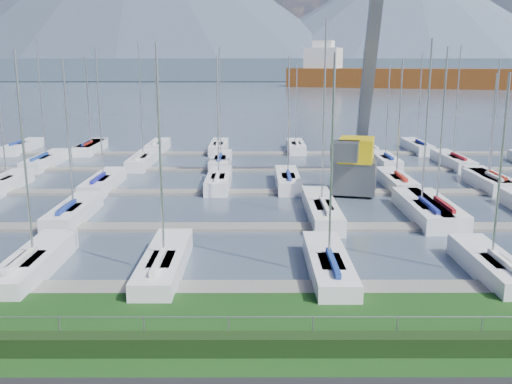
{
  "coord_description": "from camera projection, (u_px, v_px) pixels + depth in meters",
  "views": [
    {
      "loc": [
        -0.05,
        -18.64,
        9.99
      ],
      "look_at": [
        0.0,
        12.0,
        3.0
      ],
      "focal_mm": 40.0,
      "sensor_mm": 36.0,
      "label": 1
    }
  ],
  "objects": [
    {
      "name": "water",
      "position": [
        255.0,
        84.0,
        273.98
      ],
      "size": [
        800.0,
        540.0,
        0.2
      ],
      "primitive_type": "cube",
      "color": "#435062"
    },
    {
      "name": "fence",
      "position": [
        257.0,
        317.0,
        20.13
      ],
      "size": [
        80.0,
        0.04,
        0.04
      ],
      "primitive_type": "cylinder",
      "rotation": [
        0.0,
        1.57,
        0.0
      ],
      "color": "gray",
      "rests_on": "grass"
    },
    {
      "name": "foothill",
      "position": [
        255.0,
        69.0,
        340.81
      ],
      "size": [
        900.0,
        80.0,
        12.0
      ],
      "primitive_type": "cube",
      "color": "#475867",
      "rests_on": "water"
    },
    {
      "name": "cargo_ship_mid",
      "position": [
        389.0,
        78.0,
        236.57
      ],
      "size": [
        93.44,
        47.71,
        21.5
      ],
      "rotation": [
        0.0,
        0.0,
        -0.34
      ],
      "color": "brown",
      "rests_on": "water"
    },
    {
      "name": "hedge",
      "position": [
        257.0,
        344.0,
        19.93
      ],
      "size": [
        80.0,
        0.7,
        0.7
      ],
      "primitive_type": "cube",
      "color": "black",
      "rests_on": "grass"
    },
    {
      "name": "sailboat_fleet",
      "position": [
        232.0,
        118.0,
        48.11
      ],
      "size": [
        74.77,
        49.81,
        13.23
      ],
      "color": "maroon",
      "rests_on": "water"
    },
    {
      "name": "crane",
      "position": [
        360.0,
        122.0,
        45.39
      ],
      "size": [
        5.12,
        13.44,
        22.35
      ],
      "rotation": [
        0.0,
        0.0,
        -0.24
      ],
      "color": "#4F5256",
      "rests_on": "water"
    },
    {
      "name": "mountains",
      "position": [
        265.0,
        9.0,
        404.53
      ],
      "size": [
        1190.0,
        360.0,
        115.0
      ],
      "color": "#3B4A57",
      "rests_on": "water"
    },
    {
      "name": "docks",
      "position": [
        256.0,
        192.0,
        45.8
      ],
      "size": [
        90.0,
        41.6,
        0.25
      ],
      "color": "slate",
      "rests_on": "water"
    }
  ]
}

